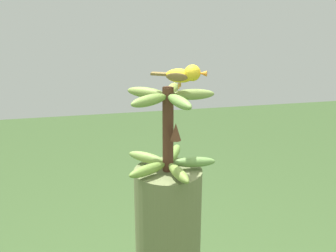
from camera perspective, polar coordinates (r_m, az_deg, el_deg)
The scene contains 2 objects.
banana_bunch at distance 1.51m, azimuth 0.03°, elevation -0.55°, with size 0.33×0.32×0.30m.
perched_bird at distance 1.45m, azimuth 2.16°, elevation 6.67°, with size 0.10×0.18×0.08m.
Camera 1 is at (-1.40, 0.27, 1.67)m, focal length 47.16 mm.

